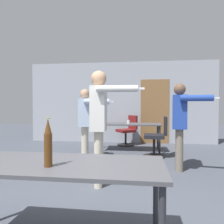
# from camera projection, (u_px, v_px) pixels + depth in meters

# --- Properties ---
(back_wall) EXTENTS (6.09, 0.12, 2.63)m
(back_wall) POSITION_uv_depth(u_px,v_px,m) (122.00, 103.00, 7.17)
(back_wall) COLOR #A3A8B2
(back_wall) RESTS_ON ground_plane
(conference_table_near) EXTENTS (1.77, 0.73, 0.73)m
(conference_table_near) POSITION_uv_depth(u_px,v_px,m) (59.00, 171.00, 1.84)
(conference_table_near) COLOR #4C4C51
(conference_table_near) RESTS_ON ground_plane
(conference_table_far) EXTENTS (1.70, 0.71, 0.73)m
(conference_table_far) POSITION_uv_depth(u_px,v_px,m) (129.00, 126.00, 5.85)
(conference_table_far) COLOR #4C4C51
(conference_table_far) RESTS_ON ground_plane
(person_center_tall) EXTENTS (0.84, 0.69, 1.57)m
(person_center_tall) POSITION_uv_depth(u_px,v_px,m) (86.00, 118.00, 4.81)
(person_center_tall) COLOR beige
(person_center_tall) RESTS_ON ground_plane
(person_near_casual) EXTENTS (0.74, 0.73, 1.62)m
(person_near_casual) POSITION_uv_depth(u_px,v_px,m) (180.00, 119.00, 4.08)
(person_near_casual) COLOR slate
(person_near_casual) RESTS_ON ground_plane
(person_left_plaid) EXTENTS (0.79, 0.57, 1.73)m
(person_left_plaid) POSITION_uv_depth(u_px,v_px,m) (100.00, 116.00, 3.27)
(person_left_plaid) COLOR beige
(person_left_plaid) RESTS_ON ground_plane
(office_chair_near_pushed) EXTENTS (0.68, 0.67, 0.91)m
(office_chair_near_pushed) POSITION_uv_depth(u_px,v_px,m) (128.00, 131.00, 6.68)
(office_chair_near_pushed) COLOR black
(office_chair_near_pushed) RESTS_ON ground_plane
(office_chair_far_right) EXTENTS (0.56, 0.52, 0.95)m
(office_chair_far_right) POSITION_uv_depth(u_px,v_px,m) (157.00, 138.00, 5.12)
(office_chair_far_right) COLOR black
(office_chair_far_right) RESTS_ON ground_plane
(beer_bottle) EXTENTS (0.06, 0.06, 0.39)m
(beer_bottle) POSITION_uv_depth(u_px,v_px,m) (48.00, 144.00, 1.71)
(beer_bottle) COLOR #563314
(beer_bottle) RESTS_ON conference_table_near
(drink_cup) EXTENTS (0.07, 0.07, 0.10)m
(drink_cup) POSITION_uv_depth(u_px,v_px,m) (128.00, 122.00, 5.76)
(drink_cup) COLOR silver
(drink_cup) RESTS_ON conference_table_far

